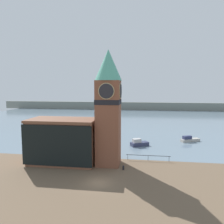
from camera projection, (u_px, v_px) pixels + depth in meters
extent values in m
plane|color=brown|center=(98.00, 183.00, 33.97)|extent=(160.00, 160.00, 0.00)
cube|color=slate|center=(129.00, 118.00, 104.66)|extent=(160.00, 120.00, 0.00)
cube|color=gray|center=(133.00, 106.00, 143.70)|extent=(180.00, 3.00, 5.00)
cube|color=#232328|center=(148.00, 156.00, 44.17)|extent=(8.88, 0.08, 0.08)
cylinder|color=#232328|center=(128.00, 157.00, 44.82)|extent=(0.07, 0.07, 1.05)
cylinder|color=#232328|center=(148.00, 158.00, 44.23)|extent=(0.07, 0.07, 1.05)
cylinder|color=#232328|center=(169.00, 159.00, 43.64)|extent=(0.07, 0.07, 1.05)
cube|color=brown|center=(108.00, 123.00, 41.29)|extent=(4.37, 4.37, 16.05)
cube|color=black|center=(108.00, 102.00, 40.83)|extent=(4.49, 4.49, 0.90)
cylinder|color=tan|center=(106.00, 91.00, 38.39)|extent=(2.91, 0.12, 2.91)
cylinder|color=#232328|center=(106.00, 91.00, 38.30)|extent=(2.65, 0.12, 2.65)
cylinder|color=tan|center=(120.00, 91.00, 40.28)|extent=(0.12, 2.91, 2.91)
cylinder|color=#232328|center=(121.00, 91.00, 40.26)|extent=(0.12, 2.65, 2.65)
cone|color=#51A88E|center=(108.00, 65.00, 40.06)|extent=(5.03, 5.03, 5.67)
cube|color=#935B42|center=(63.00, 142.00, 42.87)|extent=(12.69, 6.67, 8.20)
cube|color=brown|center=(63.00, 120.00, 42.38)|extent=(13.09, 7.07, 0.50)
cube|color=black|center=(56.00, 146.00, 39.43)|extent=(13.19, 0.30, 7.55)
cube|color=#333856|center=(140.00, 144.00, 55.41)|extent=(4.86, 3.80, 0.94)
cube|color=#B2B2B2|center=(137.00, 141.00, 55.03)|extent=(2.37, 2.11, 0.95)
cube|color=#B7B2A8|center=(190.00, 140.00, 59.88)|extent=(5.57, 3.83, 0.74)
cube|color=navy|center=(187.00, 137.00, 59.47)|extent=(2.63, 2.03, 0.87)
cylinder|color=black|center=(123.00, 168.00, 39.31)|extent=(0.35, 0.35, 0.62)
sphere|color=black|center=(123.00, 166.00, 39.28)|extent=(0.37, 0.37, 0.37)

